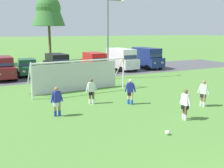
{
  "coord_description": "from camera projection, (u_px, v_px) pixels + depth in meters",
  "views": [
    {
      "loc": [
        -6.21,
        -2.96,
        4.63
      ],
      "look_at": [
        0.48,
        10.42,
        1.59
      ],
      "focal_mm": 42.33,
      "sensor_mm": 36.0,
      "label": 1
    }
  ],
  "objects": [
    {
      "name": "ground_plane",
      "position": [
        78.0,
        95.0,
        19.39
      ],
      "size": [
        400.0,
        400.0,
        0.0
      ],
      "primitive_type": "plane",
      "color": "#518438"
    },
    {
      "name": "parking_lot_strip",
      "position": [
        47.0,
        75.0,
        28.15
      ],
      "size": [
        52.0,
        8.4,
        0.01
      ],
      "primitive_type": "cube",
      "color": "#4C4C51",
      "rests_on": "ground"
    },
    {
      "name": "soccer_ball",
      "position": [
        167.0,
        133.0,
        11.91
      ],
      "size": [
        0.22,
        0.22,
        0.22
      ],
      "color": "white",
      "rests_on": "ground"
    },
    {
      "name": "soccer_goal",
      "position": [
        78.0,
        75.0,
        20.26
      ],
      "size": [
        7.52,
        2.36,
        2.57
      ],
      "color": "white",
      "rests_on": "ground"
    },
    {
      "name": "player_striker_near",
      "position": [
        203.0,
        93.0,
        16.28
      ],
      "size": [
        0.42,
        0.7,
        1.64
      ],
      "color": "#936B4C",
      "rests_on": "ground"
    },
    {
      "name": "player_defender_far",
      "position": [
        57.0,
        102.0,
        14.38
      ],
      "size": [
        0.75,
        0.33,
        1.64
      ],
      "color": "#936B4C",
      "rests_on": "ground"
    },
    {
      "name": "player_winger_left",
      "position": [
        91.0,
        91.0,
        16.86
      ],
      "size": [
        0.72,
        0.32,
        1.64
      ],
      "color": "brown",
      "rests_on": "ground"
    },
    {
      "name": "player_winger_right",
      "position": [
        130.0,
        92.0,
        16.73
      ],
      "size": [
        0.67,
        0.45,
        1.64
      ],
      "color": "beige",
      "rests_on": "ground"
    },
    {
      "name": "player_trailing_back",
      "position": [
        185.0,
        105.0,
        13.82
      ],
      "size": [
        0.33,
        0.75,
        1.64
      ],
      "color": "brown",
      "rests_on": "ground"
    },
    {
      "name": "parked_car_slot_center_left",
      "position": [
        3.0,
        68.0,
        25.44
      ],
      "size": [
        2.2,
        4.63,
        2.16
      ],
      "color": "maroon",
      "rests_on": "ground"
    },
    {
      "name": "parked_car_slot_center",
      "position": [
        27.0,
        67.0,
        27.61
      ],
      "size": [
        2.27,
        4.32,
        1.72
      ],
      "color": "#194C2D",
      "rests_on": "ground"
    },
    {
      "name": "parked_car_slot_center_right",
      "position": [
        57.0,
        64.0,
        28.59
      ],
      "size": [
        2.34,
        4.7,
        2.16
      ],
      "color": "black",
      "rests_on": "ground"
    },
    {
      "name": "parked_car_slot_right",
      "position": [
        95.0,
        62.0,
        30.09
      ],
      "size": [
        2.18,
        4.62,
        2.16
      ],
      "color": "red",
      "rests_on": "ground"
    },
    {
      "name": "parked_car_slot_far_right",
      "position": [
        121.0,
        59.0,
        31.44
      ],
      "size": [
        2.38,
        4.89,
        2.52
      ],
      "color": "silver",
      "rests_on": "ground"
    },
    {
      "name": "parked_car_slot_end",
      "position": [
        147.0,
        57.0,
        32.91
      ],
      "size": [
        2.22,
        4.81,
        2.52
      ],
      "color": "navy",
      "rests_on": "ground"
    },
    {
      "name": "tree_mid_left",
      "position": [
        48.0,
        2.0,
        38.3
      ],
      "size": [
        4.76,
        4.76,
        12.71
      ],
      "color": "brown",
      "rests_on": "ground"
    },
    {
      "name": "street_lamp",
      "position": [
        109.0,
        38.0,
        25.18
      ],
      "size": [
        2.0,
        0.32,
        7.53
      ],
      "color": "slate",
      "rests_on": "ground"
    }
  ]
}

